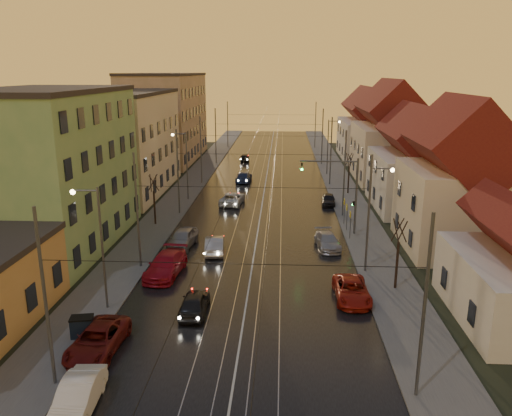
% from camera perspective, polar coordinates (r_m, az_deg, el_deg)
% --- Properties ---
extents(ground, '(160.00, 160.00, 0.00)m').
position_cam_1_polar(ground, '(30.35, -1.58, -13.60)').
color(ground, black).
rests_on(ground, ground).
extents(road, '(16.00, 120.00, 0.04)m').
position_cam_1_polar(road, '(68.10, 1.10, 2.92)').
color(road, black).
rests_on(road, ground).
extents(sidewalk_left, '(4.00, 120.00, 0.15)m').
position_cam_1_polar(sidewalk_left, '(69.14, -7.22, 3.04)').
color(sidewalk_left, '#4C4C4C').
rests_on(sidewalk_left, ground).
extents(sidewalk_right, '(4.00, 120.00, 0.15)m').
position_cam_1_polar(sidewalk_right, '(68.49, 9.50, 2.83)').
color(sidewalk_right, '#4C4C4C').
rests_on(sidewalk_right, ground).
extents(tram_rail_0, '(0.06, 120.00, 0.03)m').
position_cam_1_polar(tram_rail_0, '(68.20, -0.75, 2.97)').
color(tram_rail_0, gray).
rests_on(tram_rail_0, road).
extents(tram_rail_1, '(0.06, 120.00, 0.03)m').
position_cam_1_polar(tram_rail_1, '(68.12, 0.46, 2.96)').
color(tram_rail_1, gray).
rests_on(tram_rail_1, road).
extents(tram_rail_2, '(0.06, 120.00, 0.03)m').
position_cam_1_polar(tram_rail_2, '(68.07, 1.75, 2.95)').
color(tram_rail_2, gray).
rests_on(tram_rail_2, road).
extents(tram_rail_3, '(0.06, 120.00, 0.03)m').
position_cam_1_polar(tram_rail_3, '(68.06, 2.96, 2.93)').
color(tram_rail_3, gray).
rests_on(tram_rail_3, road).
extents(apartment_left_1, '(10.00, 18.00, 13.00)m').
position_cam_1_polar(apartment_left_1, '(45.75, -22.60, 3.86)').
color(apartment_left_1, '#6A9A62').
rests_on(apartment_left_1, ground).
extents(apartment_left_2, '(10.00, 20.00, 12.00)m').
position_cam_1_polar(apartment_left_2, '(64.19, -15.00, 7.07)').
color(apartment_left_2, beige).
rests_on(apartment_left_2, ground).
extents(apartment_left_3, '(10.00, 24.00, 14.00)m').
position_cam_1_polar(apartment_left_3, '(87.07, -10.22, 10.07)').
color(apartment_left_3, '#8C7B5A').
rests_on(apartment_left_3, ground).
extents(house_right_1, '(8.67, 10.20, 10.80)m').
position_cam_1_polar(house_right_1, '(44.98, 22.17, 2.36)').
color(house_right_1, beige).
rests_on(house_right_1, ground).
extents(house_right_2, '(9.18, 12.24, 9.20)m').
position_cam_1_polar(house_right_2, '(57.32, 17.99, 4.52)').
color(house_right_2, silver).
rests_on(house_right_2, ground).
extents(house_right_3, '(9.18, 14.28, 11.50)m').
position_cam_1_polar(house_right_3, '(71.57, 15.07, 7.71)').
color(house_right_3, beige).
rests_on(house_right_3, ground).
extents(house_right_4, '(9.18, 16.32, 10.00)m').
position_cam_1_polar(house_right_4, '(89.22, 12.71, 8.80)').
color(house_right_4, silver).
rests_on(house_right_4, ground).
extents(catenary_pole_l_0, '(0.16, 0.16, 9.00)m').
position_cam_1_polar(catenary_pole_l_0, '(25.29, -22.94, -9.71)').
color(catenary_pole_l_0, '#595B60').
rests_on(catenary_pole_l_0, ground).
extents(catenary_pole_r_0, '(0.16, 0.16, 9.00)m').
position_cam_1_polar(catenary_pole_r_0, '(23.74, 18.66, -10.95)').
color(catenary_pole_r_0, '#595B60').
rests_on(catenary_pole_r_0, ground).
extents(catenary_pole_l_1, '(0.16, 0.16, 9.00)m').
position_cam_1_polar(catenary_pole_l_1, '(38.45, -13.42, -0.44)').
color(catenary_pole_l_1, '#595B60').
rests_on(catenary_pole_l_1, ground).
extents(catenary_pole_r_1, '(0.16, 0.16, 9.00)m').
position_cam_1_polar(catenary_pole_r_1, '(37.45, 12.73, -0.82)').
color(catenary_pole_r_1, '#595B60').
rests_on(catenary_pole_r_1, ground).
extents(catenary_pole_l_2, '(0.16, 0.16, 9.00)m').
position_cam_1_polar(catenary_pole_l_2, '(52.61, -8.91, 4.01)').
color(catenary_pole_l_2, '#595B60').
rests_on(catenary_pole_l_2, ground).
extents(catenary_pole_r_2, '(0.16, 0.16, 9.00)m').
position_cam_1_polar(catenary_pole_r_2, '(51.88, 10.07, 3.80)').
color(catenary_pole_r_2, '#595B60').
rests_on(catenary_pole_r_2, ground).
extents(catenary_pole_l_3, '(0.16, 0.16, 9.00)m').
position_cam_1_polar(catenary_pole_l_3, '(67.13, -6.31, 6.54)').
color(catenary_pole_l_3, '#595B60').
rests_on(catenary_pole_l_3, ground).
extents(catenary_pole_r_3, '(0.16, 0.16, 9.00)m').
position_cam_1_polar(catenary_pole_r_3, '(66.56, 8.56, 6.39)').
color(catenary_pole_r_3, '#595B60').
rests_on(catenary_pole_r_3, ground).
extents(catenary_pole_l_4, '(0.16, 0.16, 9.00)m').
position_cam_1_polar(catenary_pole_l_4, '(81.82, -4.63, 8.17)').
color(catenary_pole_l_4, '#595B60').
rests_on(catenary_pole_l_4, ground).
extents(catenary_pole_r_4, '(0.16, 0.16, 9.00)m').
position_cam_1_polar(catenary_pole_r_4, '(81.36, 7.59, 8.04)').
color(catenary_pole_r_4, '#595B60').
rests_on(catenary_pole_r_4, ground).
extents(catenary_pole_l_5, '(0.16, 0.16, 9.00)m').
position_cam_1_polar(catenary_pole_l_5, '(99.58, -3.26, 9.47)').
color(catenary_pole_l_5, '#595B60').
rests_on(catenary_pole_l_5, ground).
extents(catenary_pole_r_5, '(0.16, 0.16, 9.00)m').
position_cam_1_polar(catenary_pole_r_5, '(99.19, 6.80, 9.37)').
color(catenary_pole_r_5, '#595B60').
rests_on(catenary_pole_r_5, ground).
extents(street_lamp_0, '(1.75, 0.32, 8.00)m').
position_cam_1_polar(street_lamp_0, '(32.17, -17.76, -3.15)').
color(street_lamp_0, '#595B60').
rests_on(street_lamp_0, ground).
extents(street_lamp_1, '(1.75, 0.32, 8.00)m').
position_cam_1_polar(street_lamp_1, '(38.38, 13.27, 0.14)').
color(street_lamp_1, '#595B60').
rests_on(street_lamp_1, ground).
extents(street_lamp_2, '(1.75, 0.32, 8.00)m').
position_cam_1_polar(street_lamp_2, '(58.42, -8.22, 5.55)').
color(street_lamp_2, '#595B60').
rests_on(street_lamp_2, ground).
extents(street_lamp_3, '(1.75, 0.32, 8.00)m').
position_cam_1_polar(street_lamp_3, '(73.45, 8.47, 7.53)').
color(street_lamp_3, '#595B60').
rests_on(street_lamp_3, ground).
extents(traffic_light_mast, '(5.30, 0.32, 7.20)m').
position_cam_1_polar(traffic_light_mast, '(45.96, 10.19, 2.43)').
color(traffic_light_mast, '#595B60').
rests_on(traffic_light_mast, ground).
extents(bare_tree_0, '(1.09, 1.09, 5.11)m').
position_cam_1_polar(bare_tree_0, '(49.62, -11.55, 0.81)').
color(bare_tree_0, black).
rests_on(bare_tree_0, ground).
extents(bare_tree_1, '(1.09, 1.09, 5.11)m').
position_cam_1_polar(bare_tree_1, '(35.59, 15.88, -5.31)').
color(bare_tree_1, black).
rests_on(bare_tree_1, ground).
extents(bare_tree_2, '(1.09, 1.09, 5.11)m').
position_cam_1_polar(bare_tree_2, '(62.22, 10.56, 3.79)').
color(bare_tree_2, black).
rests_on(bare_tree_2, ground).
extents(driving_car_0, '(1.66, 4.05, 1.38)m').
position_cam_1_polar(driving_car_0, '(31.99, -7.05, -10.73)').
color(driving_car_0, black).
rests_on(driving_car_0, ground).
extents(driving_car_1, '(1.94, 4.43, 1.42)m').
position_cam_1_polar(driving_car_1, '(41.93, -4.76, -4.17)').
color(driving_car_1, '#A2A1A7').
rests_on(driving_car_1, ground).
extents(driving_car_2, '(2.81, 5.16, 1.37)m').
position_cam_1_polar(driving_car_2, '(56.85, -2.72, 1.09)').
color(driving_car_2, '#B2B2B2').
rests_on(driving_car_2, ground).
extents(driving_car_3, '(2.10, 4.90, 1.41)m').
position_cam_1_polar(driving_car_3, '(68.48, -1.42, 3.58)').
color(driving_car_3, '#1A264E').
rests_on(driving_car_3, ground).
extents(driving_car_4, '(1.79, 3.84, 1.27)m').
position_cam_1_polar(driving_car_4, '(84.23, -1.29, 5.76)').
color(driving_car_4, black).
rests_on(driving_car_4, ground).
extents(parked_left_0, '(1.78, 4.42, 1.43)m').
position_cam_1_polar(parked_left_0, '(25.01, -19.72, -19.65)').
color(parked_left_0, silver).
rests_on(parked_left_0, ground).
extents(parked_left_1, '(2.53, 5.09, 1.39)m').
position_cam_1_polar(parked_left_1, '(29.13, -17.63, -14.17)').
color(parked_left_1, '#5C110F').
rests_on(parked_left_1, ground).
extents(parked_left_2, '(2.70, 5.62, 1.58)m').
position_cam_1_polar(parked_left_2, '(37.90, -10.27, -6.42)').
color(parked_left_2, maroon).
rests_on(parked_left_2, ground).
extents(parked_left_3, '(2.40, 4.80, 1.57)m').
position_cam_1_polar(parked_left_3, '(43.53, -8.39, -3.44)').
color(parked_left_3, gray).
rests_on(parked_left_3, ground).
extents(parked_right_0, '(2.25, 4.79, 1.32)m').
position_cam_1_polar(parked_right_0, '(34.10, 10.88, -9.23)').
color(parked_right_0, '#9D1A0F').
rests_on(parked_right_0, ground).
extents(parked_right_1, '(2.28, 4.56, 1.27)m').
position_cam_1_polar(parked_right_1, '(43.29, 8.17, -3.75)').
color(parked_right_1, '#A4A4AA').
rests_on(parked_right_1, ground).
extents(parked_right_2, '(1.69, 3.75, 1.25)m').
position_cam_1_polar(parked_right_2, '(57.20, 8.27, 0.97)').
color(parked_right_2, black).
rests_on(parked_right_2, ground).
extents(dumpster, '(1.33, 1.01, 1.10)m').
position_cam_1_polar(dumpster, '(30.66, -19.24, -12.73)').
color(dumpster, black).
rests_on(dumpster, sidewalk_left).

